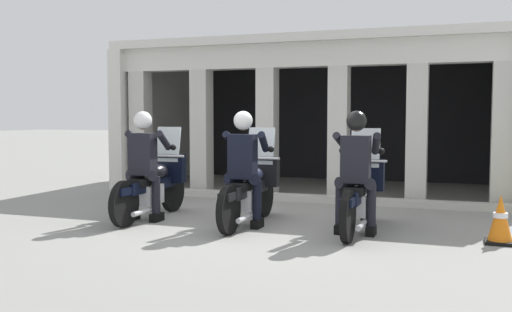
# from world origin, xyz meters

# --- Properties ---
(ground_plane) EXTENTS (80.00, 80.00, 0.00)m
(ground_plane) POSITION_xyz_m (0.00, 3.00, 0.00)
(ground_plane) COLOR gray
(station_building) EXTENTS (7.94, 3.94, 3.01)m
(station_building) POSITION_xyz_m (-0.00, 4.63, 1.85)
(station_building) COLOR black
(station_building) RESTS_ON ground
(kerb_strip) EXTENTS (7.44, 0.24, 0.12)m
(kerb_strip) POSITION_xyz_m (-0.00, 2.29, 0.06)
(kerb_strip) COLOR #B7B5AD
(kerb_strip) RESTS_ON ground
(motorcycle_left) EXTENTS (0.62, 2.04, 1.35)m
(motorcycle_left) POSITION_xyz_m (-1.52, -0.02, 0.50)
(motorcycle_left) COLOR black
(motorcycle_left) RESTS_ON ground
(police_officer_left) EXTENTS (0.63, 0.61, 1.58)m
(police_officer_left) POSITION_xyz_m (-1.53, -0.31, 0.94)
(police_officer_left) COLOR black
(police_officer_left) RESTS_ON ground
(motorcycle_center) EXTENTS (0.62, 2.04, 1.35)m
(motorcycle_center) POSITION_xyz_m (0.00, 0.01, 0.50)
(motorcycle_center) COLOR black
(motorcycle_center) RESTS_ON ground
(police_officer_center) EXTENTS (0.63, 0.61, 1.58)m
(police_officer_center) POSITION_xyz_m (0.00, -0.28, 0.94)
(police_officer_center) COLOR black
(police_officer_center) RESTS_ON ground
(motorcycle_right) EXTENTS (0.62, 2.04, 1.35)m
(motorcycle_right) POSITION_xyz_m (1.53, 0.04, 0.50)
(motorcycle_right) COLOR black
(motorcycle_right) RESTS_ON ground
(police_officer_right) EXTENTS (0.63, 0.61, 1.58)m
(police_officer_right) POSITION_xyz_m (1.53, -0.24, 0.94)
(police_officer_right) COLOR black
(police_officer_right) RESTS_ON ground
(traffic_cone_flank) EXTENTS (0.34, 0.34, 0.59)m
(traffic_cone_flank) POSITION_xyz_m (3.24, -0.21, 0.29)
(traffic_cone_flank) COLOR black
(traffic_cone_flank) RESTS_ON ground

